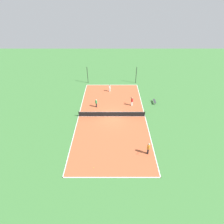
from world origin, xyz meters
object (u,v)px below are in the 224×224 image
at_px(player_coach_red, 132,101).
at_px(tennis_ball_right_alley, 94,168).
at_px(player_near_white, 110,88).
at_px(tennis_ball_left_sideline, 99,112).
at_px(bench, 155,101).
at_px(player_center_orange, 149,148).
at_px(player_far_green, 96,103).
at_px(fence_post_back_right, 136,75).
at_px(tennis_net, 112,114).
at_px(tennis_ball_near_net, 130,99).
at_px(fence_post_back_left, 88,75).

distance_m(player_coach_red, tennis_ball_right_alley, 14.84).
bearing_deg(player_near_white, tennis_ball_left_sideline, 109.46).
height_order(tennis_ball_left_sideline, tennis_ball_right_alley, same).
relative_size(bench, player_center_orange, 0.78).
height_order(player_far_green, player_center_orange, player_center_orange).
bearing_deg(fence_post_back_right, tennis_ball_right_alley, -108.15).
bearing_deg(player_far_green, tennis_net, -139.72).
bearing_deg(tennis_ball_left_sideline, fence_post_back_right, 56.54).
bearing_deg(tennis_ball_left_sideline, tennis_ball_right_alley, -89.42).
bearing_deg(bench, tennis_ball_near_net, 73.35).
bearing_deg(tennis_ball_right_alley, fence_post_back_left, 97.95).
bearing_deg(tennis_net, player_center_orange, -60.02).
bearing_deg(fence_post_back_left, tennis_ball_right_alley, -82.05).
height_order(player_coach_red, tennis_ball_right_alley, player_coach_red).
distance_m(tennis_ball_left_sideline, tennis_ball_right_alley, 11.40).
bearing_deg(player_coach_red, player_center_orange, 169.82).
bearing_deg(tennis_ball_near_net, player_near_white, 141.89).
height_order(player_center_orange, tennis_ball_right_alley, player_center_orange).
height_order(bench, player_center_orange, player_center_orange).
bearing_deg(player_coach_red, bench, -94.32).
height_order(tennis_net, player_coach_red, player_coach_red).
xyz_separation_m(player_near_white, fence_post_back_right, (5.84, 4.04, 1.01)).
relative_size(player_near_white, player_far_green, 0.93).
relative_size(player_far_green, tennis_ball_near_net, 23.47).
xyz_separation_m(player_near_white, fence_post_back_left, (-4.89, 4.04, 1.01)).
distance_m(player_coach_red, fence_post_back_left, 13.00).
bearing_deg(bench, tennis_ball_left_sideline, 106.69).
xyz_separation_m(bench, tennis_ball_right_alley, (-10.09, -14.46, -0.33)).
bearing_deg(tennis_ball_near_net, fence_post_back_right, 75.81).
bearing_deg(bench, player_far_green, 97.06).
distance_m(tennis_net, fence_post_back_left, 13.82).
distance_m(bench, fence_post_back_right, 9.00).
bearing_deg(fence_post_back_left, fence_post_back_right, 0.00).
bearing_deg(player_coach_red, tennis_ball_near_net, -12.75).
relative_size(tennis_ball_near_net, fence_post_back_right, 0.02).
height_order(player_center_orange, tennis_ball_near_net, player_center_orange).
relative_size(tennis_net, player_center_orange, 6.04).
relative_size(player_far_green, fence_post_back_left, 0.43).
bearing_deg(player_coach_red, tennis_net, 117.28).
relative_size(tennis_net, fence_post_back_right, 2.96).
height_order(player_coach_red, fence_post_back_right, fence_post_back_right).
bearing_deg(player_near_white, player_far_green, 101.32).
distance_m(tennis_net, player_near_white, 8.65).
xyz_separation_m(player_center_orange, fence_post_back_right, (0.71, 20.73, 0.78)).
height_order(player_coach_red, tennis_ball_near_net, player_coach_red).
bearing_deg(tennis_net, tennis_ball_left_sideline, 154.03).
bearing_deg(player_far_green, player_center_orange, -149.72).
relative_size(player_far_green, tennis_ball_left_sideline, 23.47).
height_order(player_near_white, player_coach_red, player_coach_red).
xyz_separation_m(bench, player_coach_red, (-4.29, -0.83, 0.59)).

